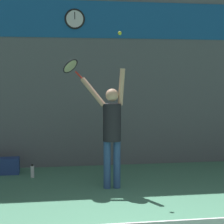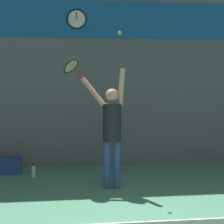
{
  "view_description": "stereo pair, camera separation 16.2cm",
  "coord_description": "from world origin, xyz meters",
  "px_view_note": "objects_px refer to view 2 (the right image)",
  "views": [
    {
      "loc": [
        -1.43,
        -3.96,
        2.0
      ],
      "look_at": [
        -0.32,
        3.17,
        1.39
      ],
      "focal_mm": 65.0,
      "sensor_mm": 36.0,
      "label": 1
    },
    {
      "loc": [
        -1.27,
        -3.98,
        2.0
      ],
      "look_at": [
        -0.32,
        3.17,
        1.39
      ],
      "focal_mm": 65.0,
      "sensor_mm": 36.0,
      "label": 2
    }
  ],
  "objects_px": {
    "water_bottle": "(34,171)",
    "tennis_racket": "(72,67)",
    "tennis_player": "(112,127)",
    "tennis_ball": "(120,33)",
    "scoreboard_clock": "(77,19)",
    "equipment_bag": "(2,166)"
  },
  "relations": [
    {
      "from": "tennis_ball",
      "to": "equipment_bag",
      "type": "relative_size",
      "value": 0.09
    },
    {
      "from": "scoreboard_clock",
      "to": "tennis_player",
      "type": "distance_m",
      "value": 2.93
    },
    {
      "from": "scoreboard_clock",
      "to": "tennis_player",
      "type": "bearing_deg",
      "value": -74.51
    },
    {
      "from": "water_bottle",
      "to": "equipment_bag",
      "type": "bearing_deg",
      "value": 148.18
    },
    {
      "from": "tennis_player",
      "to": "equipment_bag",
      "type": "xyz_separation_m",
      "value": [
        -2.12,
        1.42,
        -0.95
      ]
    },
    {
      "from": "tennis_racket",
      "to": "water_bottle",
      "type": "xyz_separation_m",
      "value": [
        -0.76,
        0.55,
        -2.08
      ]
    },
    {
      "from": "scoreboard_clock",
      "to": "tennis_ball",
      "type": "relative_size",
      "value": 6.74
    },
    {
      "from": "water_bottle",
      "to": "tennis_racket",
      "type": "bearing_deg",
      "value": -35.76
    },
    {
      "from": "tennis_player",
      "to": "scoreboard_clock",
      "type": "bearing_deg",
      "value": 105.49
    },
    {
      "from": "tennis_racket",
      "to": "equipment_bag",
      "type": "bearing_deg",
      "value": 146.04
    },
    {
      "from": "tennis_player",
      "to": "equipment_bag",
      "type": "relative_size",
      "value": 2.8
    },
    {
      "from": "water_bottle",
      "to": "scoreboard_clock",
      "type": "bearing_deg",
      "value": 43.99
    },
    {
      "from": "tennis_player",
      "to": "tennis_ball",
      "type": "distance_m",
      "value": 1.67
    },
    {
      "from": "water_bottle",
      "to": "equipment_bag",
      "type": "relative_size",
      "value": 0.35
    },
    {
      "from": "tennis_player",
      "to": "tennis_racket",
      "type": "xyz_separation_m",
      "value": [
        -0.69,
        0.45,
        1.08
      ]
    },
    {
      "from": "tennis_ball",
      "to": "equipment_bag",
      "type": "height_order",
      "value": "tennis_ball"
    },
    {
      "from": "water_bottle",
      "to": "tennis_ball",
      "type": "bearing_deg",
      "value": -33.06
    },
    {
      "from": "scoreboard_clock",
      "to": "tennis_ball",
      "type": "bearing_deg",
      "value": -71.0
    },
    {
      "from": "tennis_ball",
      "to": "water_bottle",
      "type": "bearing_deg",
      "value": 146.94
    },
    {
      "from": "tennis_racket",
      "to": "tennis_ball",
      "type": "distance_m",
      "value": 1.13
    },
    {
      "from": "water_bottle",
      "to": "equipment_bag",
      "type": "height_order",
      "value": "equipment_bag"
    },
    {
      "from": "water_bottle",
      "to": "equipment_bag",
      "type": "distance_m",
      "value": 0.79
    }
  ]
}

